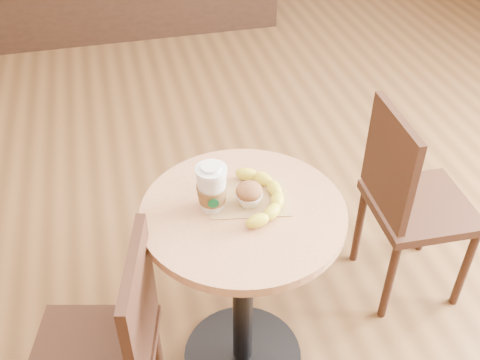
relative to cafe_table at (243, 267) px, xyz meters
The scene contains 7 objects.
cafe_table is the anchor object (origin of this frame).
chair_left 0.48m from the cafe_table, 158.41° to the right, with size 0.44×0.44×0.83m.
chair_right 0.73m from the cafe_table, 16.61° to the left, with size 0.39×0.39×0.85m.
kraft_bag 0.26m from the cafe_table, 56.22° to the left, with size 0.24×0.18×0.00m, color #A88251.
coffee_cup 0.33m from the cafe_table, 160.46° to the left, with size 0.09×0.09×0.16m.
muffin 0.29m from the cafe_table, 39.51° to the left, with size 0.08×0.08×0.07m.
banana 0.28m from the cafe_table, 21.44° to the left, with size 0.16×0.29×0.04m, color gold, non-canonical shape.
Camera 1 is at (-0.23, -1.22, 1.86)m, focal length 42.00 mm.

